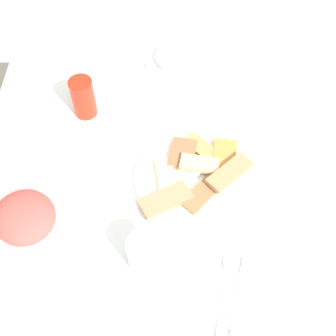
{
  "coord_description": "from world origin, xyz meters",
  "views": [
    {
      "loc": [
        -0.65,
        -0.06,
        1.71
      ],
      "look_at": [
        -0.01,
        -0.05,
        0.77
      ],
      "focal_mm": 47.31,
      "sensor_mm": 36.0,
      "label": 1
    }
  ],
  "objects_px": {
    "salad_plate_greens": "(25,218)",
    "paper_napkin": "(231,299)",
    "drinking_glass": "(146,253)",
    "fork": "(239,299)",
    "spoon": "(223,298)",
    "dining_table": "(151,186)",
    "soda_can": "(83,98)",
    "salad_plate_rice": "(176,58)",
    "pide_platter": "(196,175)"
  },
  "relations": [
    {
      "from": "pide_platter",
      "to": "salad_plate_greens",
      "type": "height_order",
      "value": "salad_plate_greens"
    },
    {
      "from": "soda_can",
      "to": "drinking_glass",
      "type": "distance_m",
      "value": 0.49
    },
    {
      "from": "fork",
      "to": "dining_table",
      "type": "bearing_deg",
      "value": 45.17
    },
    {
      "from": "paper_napkin",
      "to": "spoon",
      "type": "relative_size",
      "value": 0.65
    },
    {
      "from": "dining_table",
      "to": "paper_napkin",
      "type": "relative_size",
      "value": 9.42
    },
    {
      "from": "spoon",
      "to": "drinking_glass",
      "type": "bearing_deg",
      "value": 71.82
    },
    {
      "from": "salad_plate_rice",
      "to": "salad_plate_greens",
      "type": "bearing_deg",
      "value": 148.39
    },
    {
      "from": "paper_napkin",
      "to": "soda_can",
      "type": "bearing_deg",
      "value": 35.89
    },
    {
      "from": "paper_napkin",
      "to": "spoon",
      "type": "bearing_deg",
      "value": 90.0
    },
    {
      "from": "spoon",
      "to": "paper_napkin",
      "type": "bearing_deg",
      "value": -81.98
    },
    {
      "from": "soda_can",
      "to": "paper_napkin",
      "type": "relative_size",
      "value": 0.94
    },
    {
      "from": "pide_platter",
      "to": "salad_plate_greens",
      "type": "bearing_deg",
      "value": 108.71
    },
    {
      "from": "dining_table",
      "to": "fork",
      "type": "xyz_separation_m",
      "value": [
        -0.33,
        -0.21,
        0.08
      ]
    },
    {
      "from": "paper_napkin",
      "to": "fork",
      "type": "bearing_deg",
      "value": -90.0
    },
    {
      "from": "salad_plate_rice",
      "to": "fork",
      "type": "bearing_deg",
      "value": -168.63
    },
    {
      "from": "dining_table",
      "to": "soda_can",
      "type": "distance_m",
      "value": 0.31
    },
    {
      "from": "pide_platter",
      "to": "drinking_glass",
      "type": "xyz_separation_m",
      "value": [
        -0.23,
        0.12,
        0.03
      ]
    },
    {
      "from": "fork",
      "to": "salad_plate_greens",
      "type": "bearing_deg",
      "value": 83.4
    },
    {
      "from": "salad_plate_rice",
      "to": "spoon",
      "type": "xyz_separation_m",
      "value": [
        -0.75,
        -0.12,
        -0.01
      ]
    },
    {
      "from": "dining_table",
      "to": "drinking_glass",
      "type": "xyz_separation_m",
      "value": [
        -0.25,
        -0.0,
        0.12
      ]
    },
    {
      "from": "paper_napkin",
      "to": "drinking_glass",
      "type": "bearing_deg",
      "value": 65.99
    },
    {
      "from": "paper_napkin",
      "to": "spoon",
      "type": "distance_m",
      "value": 0.02
    },
    {
      "from": "salad_plate_greens",
      "to": "pide_platter",
      "type": "bearing_deg",
      "value": -71.29
    },
    {
      "from": "pide_platter",
      "to": "salad_plate_greens",
      "type": "relative_size",
      "value": 1.42
    },
    {
      "from": "dining_table",
      "to": "salad_plate_greens",
      "type": "height_order",
      "value": "salad_plate_greens"
    },
    {
      "from": "paper_napkin",
      "to": "spoon",
      "type": "xyz_separation_m",
      "value": [
        0.0,
        0.02,
        0.0
      ]
    },
    {
      "from": "soda_can",
      "to": "fork",
      "type": "height_order",
      "value": "soda_can"
    },
    {
      "from": "salad_plate_greens",
      "to": "spoon",
      "type": "xyz_separation_m",
      "value": [
        -0.18,
        -0.47,
        -0.02
      ]
    },
    {
      "from": "salad_plate_greens",
      "to": "paper_napkin",
      "type": "xyz_separation_m",
      "value": [
        -0.18,
        -0.49,
        -0.02
      ]
    },
    {
      "from": "paper_napkin",
      "to": "dining_table",
      "type": "bearing_deg",
      "value": 30.2
    },
    {
      "from": "soda_can",
      "to": "drinking_glass",
      "type": "height_order",
      "value": "soda_can"
    },
    {
      "from": "spoon",
      "to": "salad_plate_greens",
      "type": "bearing_deg",
      "value": 77.35
    },
    {
      "from": "paper_napkin",
      "to": "spoon",
      "type": "height_order",
      "value": "spoon"
    },
    {
      "from": "pide_platter",
      "to": "paper_napkin",
      "type": "relative_size",
      "value": 2.46
    },
    {
      "from": "salad_plate_greens",
      "to": "paper_napkin",
      "type": "relative_size",
      "value": 1.73
    },
    {
      "from": "pide_platter",
      "to": "drinking_glass",
      "type": "bearing_deg",
      "value": 153.41
    },
    {
      "from": "dining_table",
      "to": "fork",
      "type": "height_order",
      "value": "fork"
    },
    {
      "from": "dining_table",
      "to": "soda_can",
      "type": "relative_size",
      "value": 10.05
    },
    {
      "from": "salad_plate_rice",
      "to": "spoon",
      "type": "distance_m",
      "value": 0.76
    },
    {
      "from": "dining_table",
      "to": "salad_plate_greens",
      "type": "bearing_deg",
      "value": 118.18
    },
    {
      "from": "drinking_glass",
      "to": "fork",
      "type": "xyz_separation_m",
      "value": [
        -0.08,
        -0.21,
        -0.04
      ]
    },
    {
      "from": "drinking_glass",
      "to": "fork",
      "type": "bearing_deg",
      "value": -112.15
    },
    {
      "from": "fork",
      "to": "spoon",
      "type": "bearing_deg",
      "value": 102.72
    },
    {
      "from": "salad_plate_rice",
      "to": "drinking_glass",
      "type": "distance_m",
      "value": 0.67
    },
    {
      "from": "pide_platter",
      "to": "spoon",
      "type": "relative_size",
      "value": 1.61
    },
    {
      "from": "pide_platter",
      "to": "dining_table",
      "type": "bearing_deg",
      "value": 82.19
    },
    {
      "from": "salad_plate_greens",
      "to": "drinking_glass",
      "type": "bearing_deg",
      "value": -107.28
    },
    {
      "from": "dining_table",
      "to": "fork",
      "type": "distance_m",
      "value": 0.4
    },
    {
      "from": "drinking_glass",
      "to": "salad_plate_rice",
      "type": "bearing_deg",
      "value": -4.83
    },
    {
      "from": "pide_platter",
      "to": "salad_plate_rice",
      "type": "height_order",
      "value": "same"
    }
  ]
}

